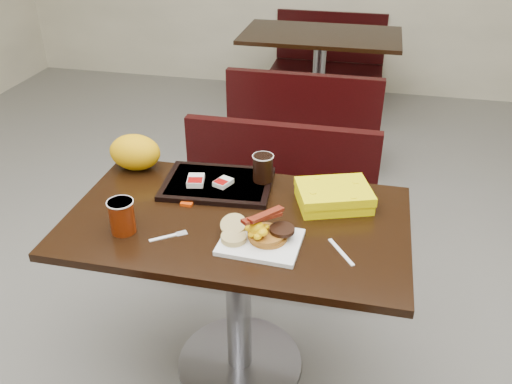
% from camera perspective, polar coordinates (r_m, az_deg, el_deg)
% --- Properties ---
extents(floor, '(6.00, 7.00, 0.01)m').
position_cam_1_polar(floor, '(2.40, -1.71, -17.86)').
color(floor, slate).
rests_on(floor, ground).
extents(table_near, '(1.20, 0.70, 0.75)m').
position_cam_1_polar(table_near, '(2.13, -1.86, -11.18)').
color(table_near, black).
rests_on(table_near, floor).
extents(bench_near_n, '(1.00, 0.46, 0.72)m').
position_cam_1_polar(bench_near_n, '(2.69, 1.79, -1.65)').
color(bench_near_n, black).
rests_on(bench_near_n, floor).
extents(table_far, '(1.20, 0.70, 0.75)m').
position_cam_1_polar(table_far, '(4.39, 6.62, 11.60)').
color(table_far, black).
rests_on(table_far, floor).
extents(bench_far_s, '(1.00, 0.46, 0.72)m').
position_cam_1_polar(bench_far_s, '(3.75, 5.32, 7.99)').
color(bench_far_s, black).
rests_on(bench_far_s, floor).
extents(bench_far_n, '(1.00, 0.46, 0.72)m').
position_cam_1_polar(bench_far_n, '(5.06, 7.58, 13.94)').
color(bench_far_n, black).
rests_on(bench_far_n, floor).
extents(platter, '(0.27, 0.22, 0.02)m').
position_cam_1_polar(platter, '(1.77, 0.48, -5.33)').
color(platter, white).
rests_on(platter, table_near).
extents(pancake_stack, '(0.16, 0.16, 0.03)m').
position_cam_1_polar(pancake_stack, '(1.77, 1.28, -4.60)').
color(pancake_stack, '#A9591C').
rests_on(pancake_stack, platter).
extents(sausage_patty, '(0.10, 0.10, 0.01)m').
position_cam_1_polar(sausage_patty, '(1.76, 2.79, -3.99)').
color(sausage_patty, black).
rests_on(sausage_patty, pancake_stack).
extents(scrambled_eggs, '(0.10, 0.09, 0.05)m').
position_cam_1_polar(scrambled_eggs, '(1.73, 0.06, -3.93)').
color(scrambled_eggs, '#E2D204').
rests_on(scrambled_eggs, pancake_stack).
extents(bacon_strips, '(0.15, 0.16, 0.01)m').
position_cam_1_polar(bacon_strips, '(1.74, 0.62, -2.64)').
color(bacon_strips, '#470905').
rests_on(bacon_strips, scrambled_eggs).
extents(muffin_bottom, '(0.09, 0.09, 0.02)m').
position_cam_1_polar(muffin_bottom, '(1.76, -2.38, -4.86)').
color(muffin_bottom, tan).
rests_on(muffin_bottom, platter).
extents(muffin_top, '(0.10, 0.10, 0.05)m').
position_cam_1_polar(muffin_top, '(1.80, -2.39, -3.53)').
color(muffin_top, tan).
rests_on(muffin_top, platter).
extents(coffee_cup_near, '(0.10, 0.10, 0.12)m').
position_cam_1_polar(coffee_cup_near, '(1.86, -14.01, -2.55)').
color(coffee_cup_near, maroon).
rests_on(coffee_cup_near, table_near).
extents(fork, '(0.12, 0.10, 0.00)m').
position_cam_1_polar(fork, '(1.83, -9.84, -4.79)').
color(fork, white).
rests_on(fork, table_near).
extents(knife, '(0.10, 0.13, 0.00)m').
position_cam_1_polar(knife, '(1.76, 9.00, -6.29)').
color(knife, white).
rests_on(knife, table_near).
extents(condiment_syrup, '(0.04, 0.03, 0.01)m').
position_cam_1_polar(condiment_syrup, '(1.99, -7.32, -1.19)').
color(condiment_syrup, '#C03508').
rests_on(condiment_syrup, table_near).
extents(condiment_ketchup, '(0.05, 0.04, 0.01)m').
position_cam_1_polar(condiment_ketchup, '(1.98, -0.80, -1.21)').
color(condiment_ketchup, '#8C0504').
rests_on(condiment_ketchup, table_near).
extents(tray, '(0.44, 0.33, 0.02)m').
position_cam_1_polar(tray, '(2.09, -4.08, 0.88)').
color(tray, black).
rests_on(tray, table_near).
extents(hashbrown_sleeve_left, '(0.08, 0.09, 0.02)m').
position_cam_1_polar(hashbrown_sleeve_left, '(2.08, -6.40, 1.22)').
color(hashbrown_sleeve_left, silver).
rests_on(hashbrown_sleeve_left, tray).
extents(hashbrown_sleeve_right, '(0.08, 0.09, 0.02)m').
position_cam_1_polar(hashbrown_sleeve_right, '(2.06, -3.49, 1.02)').
color(hashbrown_sleeve_right, silver).
rests_on(hashbrown_sleeve_right, tray).
extents(coffee_cup_far, '(0.08, 0.08, 0.11)m').
position_cam_1_polar(coffee_cup_far, '(2.07, 0.74, 2.55)').
color(coffee_cup_far, black).
rests_on(coffee_cup_far, tray).
extents(clamshell, '(0.31, 0.27, 0.07)m').
position_cam_1_polar(clamshell, '(1.98, 8.24, -0.41)').
color(clamshell, '#F6E304').
rests_on(clamshell, table_near).
extents(paper_bag, '(0.21, 0.16, 0.15)m').
position_cam_1_polar(paper_bag, '(2.25, -12.69, 4.14)').
color(paper_bag, orange).
rests_on(paper_bag, table_near).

